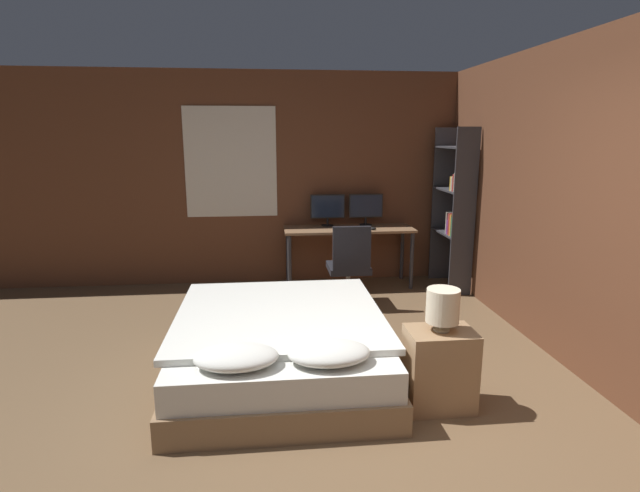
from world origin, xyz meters
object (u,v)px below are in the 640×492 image
Objects in this scene: nightstand at (439,369)px; bedside_lamp at (443,306)px; desk at (349,235)px; keyboard at (351,230)px; computer_mouse at (373,229)px; monitor_left at (328,208)px; office_chair at (349,273)px; monitor_right at (366,207)px; bed at (280,345)px; bookshelf at (455,205)px.

bedside_lamp is at bearing 45.00° from nightstand.
desk is (-0.16, 3.00, 0.37)m from nightstand.
computer_mouse reaches higher than keyboard.
nightstand is 3.28m from monitor_left.
desk is 0.45m from monitor_left.
office_chair is (0.13, -0.94, -0.61)m from monitor_left.
keyboard is at bearing 180.00° from computer_mouse.
monitor_right is (0.25, 0.18, 0.33)m from desk.
bedside_lamp is 3.00m from desk.
keyboard is at bearing 78.77° from office_chair.
keyboard is (0.95, 2.19, 0.52)m from bed.
desk is 4.31× the size of keyboard.
desk is at bearing -144.96° from monitor_right.
monitor_right reaches higher than bed.
bedside_lamp is 0.15× the size of bookshelf.
computer_mouse is at bearing -33.28° from monitor_left.
monitor_left is 1.13m from office_chair.
keyboard is at bearing 66.68° from bed.
office_chair is (-0.28, 2.23, -0.38)m from bedside_lamp.
monitor_right is (1.20, 2.54, 0.74)m from bed.
desk reaches higher than nightstand.
bedside_lamp is at bearing -112.20° from bookshelf.
computer_mouse is 0.07× the size of office_chair.
bedside_lamp reaches higher than computer_mouse.
monitor_right is 6.32× the size of computer_mouse.
nightstand is (1.11, -0.63, 0.04)m from bed.
computer_mouse is (0.28, -0.17, 0.11)m from desk.
nightstand is 2.25m from office_chair.
nightstand is 1.53× the size of keyboard.
bedside_lamp is at bearing -29.70° from bed.
monitor_right is at bearing 68.62° from office_chair.
nightstand is at bearing -86.73° from keyboard.
nightstand is at bearing -82.60° from monitor_left.
bed is 2.14× the size of office_chair.
desk is at bearing 93.08° from bedside_lamp.
monitor_left is 1.59m from bookshelf.
office_chair is at bearing -98.74° from desk.
monitor_right is 1.12m from bookshelf.
bed is 4.57× the size of monitor_left.
desk is 23.38× the size of computer_mouse.
bed is 3.50× the size of nightstand.
computer_mouse is 0.82m from office_chair.
keyboard is at bearing -90.00° from desk.
bookshelf is (1.28, -0.25, 0.41)m from desk.
bed is 3.18m from bookshelf.
monitor_left is at bearing 97.40° from nightstand.
keyboard is at bearing 93.27° from bedside_lamp.
desk is at bearing 168.85° from bookshelf.
office_chair is 1.64m from bookshelf.
bed is at bearing -136.50° from bookshelf.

